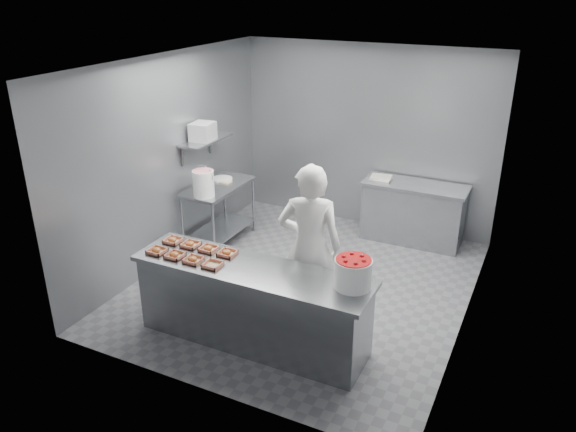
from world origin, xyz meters
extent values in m
plane|color=#4C4C51|center=(0.00, 0.00, 0.00)|extent=(4.50, 4.50, 0.00)
plane|color=white|center=(0.00, 0.00, 2.80)|extent=(4.50, 4.50, 0.00)
cube|color=slate|center=(0.00, 2.25, 1.40)|extent=(4.00, 0.04, 2.80)
cube|color=slate|center=(-2.00, 0.00, 1.40)|extent=(0.04, 4.50, 2.80)
cube|color=slate|center=(2.00, 0.00, 1.40)|extent=(0.04, 4.50, 2.80)
cube|color=slate|center=(0.00, -1.35, 0.88)|extent=(2.60, 0.70, 0.05)
cube|color=slate|center=(0.00, -1.35, 0.42)|extent=(2.50, 0.64, 0.85)
cube|color=slate|center=(-1.65, 0.60, 0.88)|extent=(0.60, 1.20, 0.04)
cube|color=slate|center=(-1.65, 0.60, 0.20)|extent=(0.56, 1.15, 0.03)
cylinder|color=slate|center=(-1.91, 0.04, 0.44)|extent=(0.04, 0.04, 0.88)
cylinder|color=slate|center=(-1.39, 0.04, 0.44)|extent=(0.04, 0.04, 0.88)
cylinder|color=slate|center=(-1.91, 1.16, 0.44)|extent=(0.04, 0.04, 0.88)
cylinder|color=slate|center=(-1.39, 1.16, 0.44)|extent=(0.04, 0.04, 0.88)
cube|color=slate|center=(0.90, 1.90, 0.88)|extent=(1.50, 0.60, 0.05)
cube|color=slate|center=(0.90, 1.90, 0.42)|extent=(1.44, 0.55, 0.85)
cube|color=slate|center=(-1.82, 0.60, 1.55)|extent=(0.35, 0.90, 0.03)
cube|color=tan|center=(-1.10, -1.50, 0.92)|extent=(0.18, 0.18, 0.04)
cube|color=white|center=(-1.05, -1.48, 0.91)|extent=(0.10, 0.06, 0.00)
ellipsoid|color=#A65429|center=(-1.11, -1.50, 0.93)|extent=(0.10, 0.10, 0.05)
cube|color=tan|center=(-0.86, -1.50, 0.92)|extent=(0.18, 0.18, 0.04)
cube|color=white|center=(-0.81, -1.48, 0.91)|extent=(0.10, 0.06, 0.00)
ellipsoid|color=#A65429|center=(-0.87, -1.50, 0.93)|extent=(0.10, 0.10, 0.05)
cube|color=tan|center=(-0.62, -1.50, 0.92)|extent=(0.18, 0.18, 0.04)
cube|color=white|center=(-0.57, -1.48, 0.91)|extent=(0.10, 0.06, 0.00)
ellipsoid|color=#A65429|center=(-0.63, -1.50, 0.93)|extent=(0.10, 0.10, 0.05)
cube|color=tan|center=(-0.38, -1.50, 0.92)|extent=(0.18, 0.18, 0.04)
cube|color=white|center=(-0.33, -1.48, 0.91)|extent=(0.10, 0.06, 0.00)
cube|color=tan|center=(-1.10, -1.20, 0.92)|extent=(0.18, 0.18, 0.04)
cube|color=white|center=(-1.05, -1.19, 0.91)|extent=(0.10, 0.06, 0.00)
ellipsoid|color=#A65429|center=(-1.11, -1.20, 0.93)|extent=(0.10, 0.10, 0.05)
cube|color=tan|center=(-0.86, -1.20, 0.92)|extent=(0.18, 0.18, 0.04)
cube|color=white|center=(-0.81, -1.19, 0.91)|extent=(0.10, 0.06, 0.00)
ellipsoid|color=#A65429|center=(-0.87, -1.20, 0.93)|extent=(0.10, 0.10, 0.05)
cube|color=tan|center=(-0.62, -1.20, 0.92)|extent=(0.18, 0.18, 0.04)
cube|color=white|center=(-0.57, -1.19, 0.91)|extent=(0.10, 0.06, 0.00)
ellipsoid|color=#A65429|center=(-0.63, -1.20, 0.93)|extent=(0.10, 0.10, 0.05)
cube|color=tan|center=(-0.38, -1.20, 0.92)|extent=(0.18, 0.18, 0.04)
cube|color=white|center=(-0.33, -1.19, 0.91)|extent=(0.10, 0.06, 0.00)
ellipsoid|color=#A65429|center=(-0.39, -1.20, 0.93)|extent=(0.10, 0.10, 0.05)
imported|color=white|center=(0.40, -0.75, 0.96)|extent=(0.80, 0.64, 1.91)
cylinder|color=white|center=(1.07, -1.25, 1.05)|extent=(0.37, 0.37, 0.29)
cylinder|color=red|center=(1.07, -1.25, 1.18)|extent=(0.34, 0.34, 0.04)
cylinder|color=white|center=(-1.59, 0.16, 1.08)|extent=(0.29, 0.29, 0.37)
cylinder|color=#DF6F85|center=(-1.59, 0.16, 1.26)|extent=(0.27, 0.27, 0.02)
torus|color=slate|center=(-1.59, 0.16, 1.19)|extent=(0.30, 0.01, 0.30)
cylinder|color=white|center=(-1.73, 0.84, 0.91)|extent=(0.33, 0.33, 0.02)
cube|color=#CCB28C|center=(-1.62, 0.75, 0.91)|extent=(0.16, 0.14, 0.02)
cube|color=gray|center=(-1.82, 0.55, 1.69)|extent=(0.32, 0.36, 0.25)
cube|color=silver|center=(0.38, 1.90, 0.92)|extent=(0.31, 0.23, 0.05)
camera|label=1|loc=(2.58, -5.78, 3.69)|focal=35.00mm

